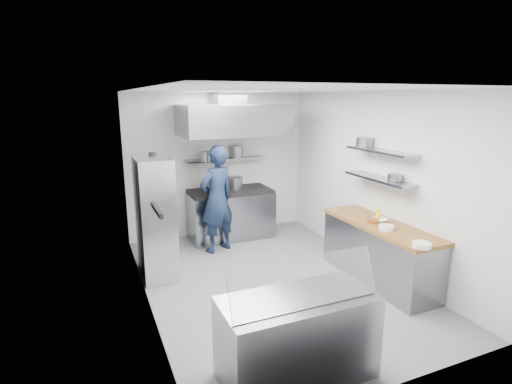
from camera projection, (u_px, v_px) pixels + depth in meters
name	position (u px, v px, depth m)	size (l,w,h in m)	color
floor	(272.00, 281.00, 6.02)	(5.00, 5.00, 0.00)	slate
ceiling	(274.00, 90.00, 5.38)	(5.00, 5.00, 0.00)	silver
wall_back	(218.00, 164.00, 7.93)	(3.60, 0.02, 2.80)	white
wall_front	(396.00, 251.00, 3.46)	(3.60, 0.02, 2.80)	white
wall_left	(143.00, 204.00, 5.01)	(5.00, 0.02, 2.80)	white
wall_right	(374.00, 181.00, 6.39)	(5.00, 0.02, 2.80)	white
gas_range	(231.00, 215.00, 7.83)	(1.60, 0.80, 0.90)	gray
cooktop	(230.00, 191.00, 7.72)	(1.57, 0.78, 0.06)	black
stock_pot_left	(214.00, 185.00, 7.70)	(0.27, 0.27, 0.20)	slate
stock_pot_mid	(235.00, 183.00, 7.75)	(0.31, 0.31, 0.24)	slate
over_range_shelf	(226.00, 159.00, 7.80)	(1.60, 0.30, 0.04)	gray
shelf_pot_a	(206.00, 156.00, 7.42)	(0.27, 0.27, 0.18)	slate
shelf_pot_b	(236.00, 151.00, 7.97)	(0.29, 0.29, 0.22)	slate
extractor_hood	(232.00, 120.00, 7.25)	(1.90, 1.15, 0.55)	gray
hood_duct	(228.00, 99.00, 7.36)	(0.55, 0.55, 0.24)	slate
red_firebox	(155.00, 168.00, 7.40)	(0.22, 0.10, 0.26)	red
chef	(217.00, 199.00, 7.01)	(0.70, 0.46, 1.91)	#121F36
wire_rack	(155.00, 218.00, 6.04)	(0.50, 0.90, 1.85)	silver
rack_bin_a	(154.00, 223.00, 6.19)	(0.15, 0.18, 0.17)	white
rack_bin_b	(148.00, 186.00, 6.47)	(0.13, 0.16, 0.14)	yellow
rack_jar	(153.00, 158.00, 6.04)	(0.12, 0.12, 0.18)	black
knife_strip	(157.00, 210.00, 4.18)	(0.04, 0.55, 0.05)	black
prep_counter_base	(379.00, 254.00, 5.96)	(0.62, 2.00, 0.84)	gray
prep_counter_top	(381.00, 225.00, 5.85)	(0.65, 2.04, 0.06)	brown
plate_stack_a	(422.00, 245.00, 4.91)	(0.23, 0.23, 0.06)	white
plate_stack_b	(386.00, 227.00, 5.57)	(0.21, 0.21, 0.06)	white
copper_pan	(373.00, 221.00, 5.87)	(0.17, 0.17, 0.06)	#C76C38
squeeze_bottle	(378.00, 214.00, 5.98)	(0.06, 0.06, 0.18)	yellow
mixing_bowl	(379.00, 220.00, 5.90)	(0.23, 0.23, 0.06)	white
wall_shelf_lower	(379.00, 179.00, 6.04)	(0.30, 1.30, 0.04)	gray
wall_shelf_upper	(381.00, 151.00, 5.94)	(0.30, 1.30, 0.04)	gray
shelf_pot_c	(395.00, 178.00, 5.76)	(0.20, 0.20, 0.10)	slate
shelf_pot_d	(365.00, 142.00, 6.36)	(0.28, 0.28, 0.14)	slate
display_case	(297.00, 338.00, 3.87)	(1.50, 0.70, 0.85)	gray
display_glass	(305.00, 282.00, 3.62)	(1.47, 0.02, 0.45)	silver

